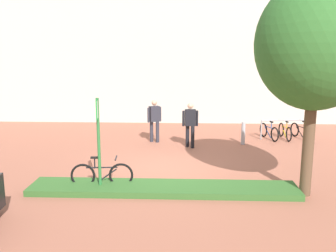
{
  "coord_description": "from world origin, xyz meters",
  "views": [
    {
      "loc": [
        0.59,
        -11.26,
        3.59
      ],
      "look_at": [
        0.03,
        1.38,
        1.06
      ],
      "focal_mm": 39.67,
      "sensor_mm": 36.0,
      "label": 1
    }
  ],
  "objects_px": {
    "parking_sign_post": "(98,131)",
    "person_suited_dark": "(190,122)",
    "bike_rack_cluster": "(285,131)",
    "bike_at_sign": "(102,175)",
    "bollard_steel": "(243,133)",
    "tree_sidewalk": "(316,45)",
    "person_suited_navy": "(154,118)"
  },
  "relations": [
    {
      "from": "parking_sign_post",
      "to": "bike_rack_cluster",
      "type": "distance_m",
      "value": 9.03
    },
    {
      "from": "tree_sidewalk",
      "to": "parking_sign_post",
      "type": "relative_size",
      "value": 2.18
    },
    {
      "from": "tree_sidewalk",
      "to": "person_suited_dark",
      "type": "xyz_separation_m",
      "value": [
        -2.87,
        4.71,
        -2.77
      ]
    },
    {
      "from": "parking_sign_post",
      "to": "person_suited_dark",
      "type": "distance_m",
      "value": 5.27
    },
    {
      "from": "bike_at_sign",
      "to": "bike_rack_cluster",
      "type": "height_order",
      "value": "bike_at_sign"
    },
    {
      "from": "tree_sidewalk",
      "to": "person_suited_dark",
      "type": "relative_size",
      "value": 3.11
    },
    {
      "from": "parking_sign_post",
      "to": "person_suited_dark",
      "type": "xyz_separation_m",
      "value": [
        2.43,
        4.63,
        -0.62
      ]
    },
    {
      "from": "person_suited_dark",
      "to": "tree_sidewalk",
      "type": "bearing_deg",
      "value": -58.67
    },
    {
      "from": "tree_sidewalk",
      "to": "bike_at_sign",
      "type": "xyz_separation_m",
      "value": [
        -5.3,
        0.33,
        -3.41
      ]
    },
    {
      "from": "tree_sidewalk",
      "to": "parking_sign_post",
      "type": "height_order",
      "value": "tree_sidewalk"
    },
    {
      "from": "tree_sidewalk",
      "to": "parking_sign_post",
      "type": "bearing_deg",
      "value": 179.15
    },
    {
      "from": "person_suited_navy",
      "to": "person_suited_dark",
      "type": "xyz_separation_m",
      "value": [
        1.43,
        -0.81,
        0.0
      ]
    },
    {
      "from": "tree_sidewalk",
      "to": "person_suited_dark",
      "type": "distance_m",
      "value": 6.17
    },
    {
      "from": "tree_sidewalk",
      "to": "bike_rack_cluster",
      "type": "height_order",
      "value": "tree_sidewalk"
    },
    {
      "from": "bike_rack_cluster",
      "to": "bollard_steel",
      "type": "relative_size",
      "value": 2.33
    },
    {
      "from": "bike_rack_cluster",
      "to": "tree_sidewalk",
      "type": "bearing_deg",
      "value": -100.26
    },
    {
      "from": "tree_sidewalk",
      "to": "bike_rack_cluster",
      "type": "distance_m",
      "value": 7.25
    },
    {
      "from": "parking_sign_post",
      "to": "bollard_steel",
      "type": "bearing_deg",
      "value": 48.95
    },
    {
      "from": "parking_sign_post",
      "to": "bike_at_sign",
      "type": "distance_m",
      "value": 1.28
    },
    {
      "from": "bollard_steel",
      "to": "person_suited_dark",
      "type": "xyz_separation_m",
      "value": [
        -2.11,
        -0.57,
        0.53
      ]
    },
    {
      "from": "bike_rack_cluster",
      "to": "person_suited_dark",
      "type": "distance_m",
      "value": 4.35
    },
    {
      "from": "bollard_steel",
      "to": "bike_rack_cluster",
      "type": "bearing_deg",
      "value": 27.97
    },
    {
      "from": "bike_at_sign",
      "to": "bike_rack_cluster",
      "type": "bearing_deg",
      "value": 42.83
    },
    {
      "from": "parking_sign_post",
      "to": "tree_sidewalk",
      "type": "bearing_deg",
      "value": -0.85
    },
    {
      "from": "tree_sidewalk",
      "to": "person_suited_dark",
      "type": "height_order",
      "value": "tree_sidewalk"
    },
    {
      "from": "person_suited_dark",
      "to": "bike_rack_cluster",
      "type": "bearing_deg",
      "value": 21.53
    },
    {
      "from": "tree_sidewalk",
      "to": "person_suited_navy",
      "type": "xyz_separation_m",
      "value": [
        -4.29,
        5.52,
        -2.77
      ]
    },
    {
      "from": "tree_sidewalk",
      "to": "bollard_steel",
      "type": "relative_size",
      "value": 5.95
    },
    {
      "from": "bike_rack_cluster",
      "to": "bollard_steel",
      "type": "distance_m",
      "value": 2.15
    },
    {
      "from": "parking_sign_post",
      "to": "bike_rack_cluster",
      "type": "xyz_separation_m",
      "value": [
        6.43,
        6.21,
        -1.26
      ]
    },
    {
      "from": "bike_rack_cluster",
      "to": "bollard_steel",
      "type": "bearing_deg",
      "value": -152.03
    },
    {
      "from": "bike_rack_cluster",
      "to": "bike_at_sign",
      "type": "bearing_deg",
      "value": -137.17
    }
  ]
}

